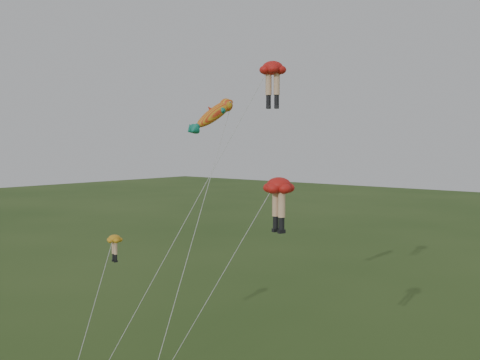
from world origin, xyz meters
The scene contains 4 objects.
legs_kite_red_high centered at (3.26, 8.27, 18.51)m, with size 6.44×11.22×19.34m.
legs_kite_red_mid centered at (8.18, 2.15, 12.07)m, with size 7.93×3.82×12.80m.
legs_kite_yellow centered at (-4.94, 2.58, 7.87)m, with size 4.89×7.42×8.57m.
fish_kite centered at (0.02, 6.78, 16.15)m, with size 2.67×9.25×17.47m.
Camera 1 is at (22.73, -17.91, 14.32)m, focal length 40.00 mm.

